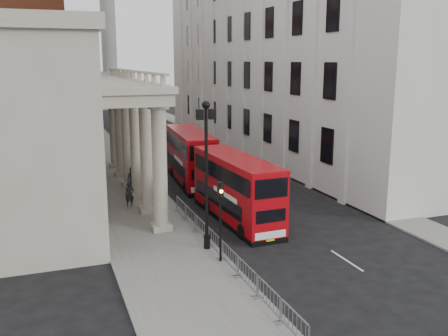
# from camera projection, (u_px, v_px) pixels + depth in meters

# --- Properties ---
(ground) EXTENTS (260.00, 260.00, 0.00)m
(ground) POSITION_uv_depth(u_px,v_px,m) (244.00, 277.00, 24.82)
(ground) COLOR black
(ground) RESTS_ON ground
(sidewalk_west) EXTENTS (6.00, 140.00, 0.12)m
(sidewalk_west) POSITION_uv_depth(u_px,v_px,m) (106.00, 164.00, 51.33)
(sidewalk_west) COLOR slate
(sidewalk_west) RESTS_ON ground
(sidewalk_east) EXTENTS (3.00, 140.00, 0.12)m
(sidewalk_east) POSITION_uv_depth(u_px,v_px,m) (253.00, 154.00, 56.87)
(sidewalk_east) COLOR slate
(sidewalk_east) RESTS_ON ground
(kerb) EXTENTS (0.20, 140.00, 0.14)m
(kerb) POSITION_uv_depth(u_px,v_px,m) (135.00, 162.00, 52.32)
(kerb) COLOR slate
(kerb) RESTS_ON ground
(portico_building) EXTENTS (9.00, 28.00, 12.00)m
(portico_building) POSITION_uv_depth(u_px,v_px,m) (19.00, 124.00, 36.54)
(portico_building) COLOR gray
(portico_building) RESTS_ON ground
(brick_building) EXTENTS (9.00, 32.00, 22.00)m
(brick_building) POSITION_uv_depth(u_px,v_px,m) (23.00, 56.00, 63.01)
(brick_building) COLOR brown
(brick_building) RESTS_ON ground
(west_building_far) EXTENTS (9.00, 30.00, 20.00)m
(west_building_far) POSITION_uv_depth(u_px,v_px,m) (28.00, 63.00, 92.59)
(west_building_far) COLOR gray
(west_building_far) RESTS_ON ground
(east_building) EXTENTS (8.00, 55.00, 25.00)m
(east_building) POSITION_uv_depth(u_px,v_px,m) (268.00, 43.00, 56.91)
(east_building) COLOR beige
(east_building) RESTS_ON ground
(monument_column) EXTENTS (8.00, 8.00, 54.20)m
(monument_column) POSITION_uv_depth(u_px,v_px,m) (109.00, 34.00, 107.87)
(monument_column) COLOR #60605E
(monument_column) RESTS_ON ground
(lamp_post_south) EXTENTS (1.05, 0.44, 8.32)m
(lamp_post_south) POSITION_uv_depth(u_px,v_px,m) (206.00, 166.00, 27.24)
(lamp_post_south) COLOR black
(lamp_post_south) RESTS_ON sidewalk_west
(lamp_post_mid) EXTENTS (1.05, 0.44, 8.32)m
(lamp_post_mid) POSITION_uv_depth(u_px,v_px,m) (147.00, 129.00, 41.93)
(lamp_post_mid) COLOR black
(lamp_post_mid) RESTS_ON sidewalk_west
(lamp_post_north) EXTENTS (1.05, 0.44, 8.32)m
(lamp_post_north) POSITION_uv_depth(u_px,v_px,m) (119.00, 111.00, 56.61)
(lamp_post_north) COLOR black
(lamp_post_north) RESTS_ON sidewalk_west
(traffic_light) EXTENTS (0.28, 0.33, 4.30)m
(traffic_light) POSITION_uv_depth(u_px,v_px,m) (221.00, 207.00, 25.81)
(traffic_light) COLOR black
(traffic_light) RESTS_ON sidewalk_west
(crowd_barriers) EXTENTS (0.50, 18.75, 1.10)m
(crowd_barriers) POSITION_uv_depth(u_px,v_px,m) (222.00, 249.00, 26.60)
(crowd_barriers) COLOR gray
(crowd_barriers) RESTS_ON sidewalk_west
(bus_near) EXTENTS (2.81, 10.15, 4.35)m
(bus_near) POSITION_uv_depth(u_px,v_px,m) (236.00, 188.00, 33.11)
(bus_near) COLOR #A8070E
(bus_near) RESTS_ON ground
(bus_far) EXTENTS (3.38, 10.67, 4.53)m
(bus_far) POSITION_uv_depth(u_px,v_px,m) (190.00, 156.00, 43.61)
(bus_far) COLOR #AA070E
(bus_far) RESTS_ON ground
(pedestrian_a) EXTENTS (0.70, 0.51, 1.77)m
(pedestrian_a) POSITION_uv_depth(u_px,v_px,m) (130.00, 194.00, 36.20)
(pedestrian_a) COLOR black
(pedestrian_a) RESTS_ON sidewalk_west
(pedestrian_b) EXTENTS (0.95, 0.85, 1.61)m
(pedestrian_b) POSITION_uv_depth(u_px,v_px,m) (96.00, 177.00, 41.85)
(pedestrian_b) COLOR black
(pedestrian_b) RESTS_ON sidewalk_west
(pedestrian_c) EXTENTS (0.92, 0.63, 1.83)m
(pedestrian_c) POSITION_uv_depth(u_px,v_px,m) (133.00, 178.00, 41.18)
(pedestrian_c) COLOR black
(pedestrian_c) RESTS_ON sidewalk_west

